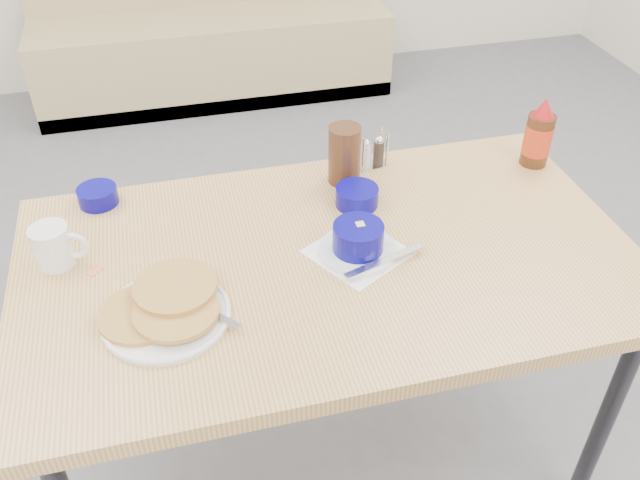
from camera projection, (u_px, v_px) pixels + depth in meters
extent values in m
cube|color=tan|center=(214.00, 55.00, 3.75)|extent=(1.90, 0.55, 0.45)
cube|color=#2D2D33|center=(217.00, 86.00, 3.86)|extent=(1.90, 0.55, 0.08)
cube|color=#DDAC66|center=(329.00, 261.00, 1.55)|extent=(1.40, 0.80, 0.04)
cylinder|color=#2D2D33|center=(605.00, 421.00, 1.66)|extent=(0.04, 0.04, 0.72)
cylinder|color=#2D2D33|center=(87.00, 329.00, 1.91)|extent=(0.04, 0.04, 0.72)
cylinder|color=#2D2D33|center=(491.00, 259.00, 2.15)|extent=(0.04, 0.04, 0.72)
cylinder|color=white|center=(166.00, 316.00, 1.37)|extent=(0.26, 0.26, 0.01)
cylinder|color=gold|center=(141.00, 314.00, 1.36)|extent=(0.17, 0.17, 0.01)
cylinder|color=gold|center=(176.00, 311.00, 1.35)|extent=(0.17, 0.17, 0.01)
cylinder|color=gold|center=(175.00, 286.00, 1.39)|extent=(0.17, 0.17, 0.01)
cube|color=silver|center=(217.00, 316.00, 1.36)|extent=(0.09, 0.10, 0.00)
cylinder|color=white|center=(52.00, 246.00, 1.49)|extent=(0.08, 0.08, 0.10)
cylinder|color=black|center=(47.00, 230.00, 1.46)|extent=(0.07, 0.07, 0.00)
torus|color=white|center=(73.00, 246.00, 1.48)|extent=(0.07, 0.03, 0.07)
cube|color=white|center=(357.00, 253.00, 1.54)|extent=(0.26, 0.26, 0.00)
cylinder|color=white|center=(358.00, 250.00, 1.54)|extent=(0.18, 0.18, 0.01)
cylinder|color=#080574|center=(358.00, 237.00, 1.51)|extent=(0.12, 0.12, 0.06)
cylinder|color=white|center=(359.00, 228.00, 1.50)|extent=(0.10, 0.10, 0.01)
cube|color=#F4DB60|center=(360.00, 225.00, 1.50)|extent=(0.02, 0.02, 0.01)
cube|color=silver|center=(385.00, 260.00, 1.50)|extent=(0.21, 0.08, 0.01)
cylinder|color=#080574|center=(98.00, 196.00, 1.68)|extent=(0.10, 0.10, 0.04)
cylinder|color=#080574|center=(357.00, 196.00, 1.68)|extent=(0.11, 0.11, 0.05)
cylinder|color=#3F2414|center=(344.00, 155.00, 1.73)|extent=(0.11, 0.11, 0.16)
cube|color=silver|center=(371.00, 165.00, 1.84)|extent=(0.09, 0.06, 0.00)
cylinder|color=silver|center=(363.00, 155.00, 1.78)|extent=(0.01, 0.01, 0.10)
cylinder|color=silver|center=(387.00, 149.00, 1.80)|extent=(0.01, 0.01, 0.10)
cylinder|color=silver|center=(357.00, 148.00, 1.81)|extent=(0.01, 0.01, 0.10)
cylinder|color=silver|center=(381.00, 143.00, 1.83)|extent=(0.01, 0.01, 0.10)
cylinder|color=silver|center=(366.00, 155.00, 1.81)|extent=(0.03, 0.03, 0.07)
cylinder|color=#3F3326|center=(379.00, 152.00, 1.82)|extent=(0.03, 0.03, 0.07)
cylinder|color=#47230F|center=(537.00, 140.00, 1.80)|extent=(0.07, 0.07, 0.14)
cylinder|color=red|center=(538.00, 139.00, 1.80)|extent=(0.07, 0.07, 0.08)
cone|color=red|center=(545.00, 107.00, 1.74)|extent=(0.06, 0.06, 0.05)
cube|color=#FA7F53|center=(95.00, 270.00, 1.49)|extent=(0.04, 0.04, 0.00)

